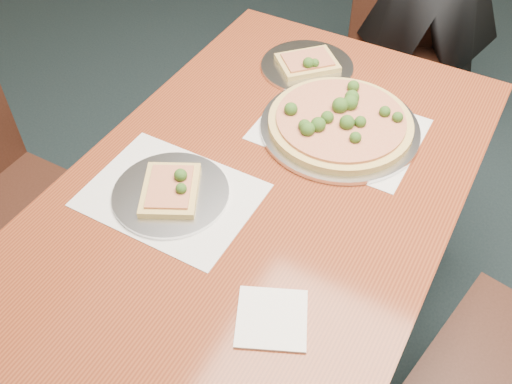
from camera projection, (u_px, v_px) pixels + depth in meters
The scene contains 9 objects.
ground at pixel (360, 362), 1.88m from camera, with size 8.00×8.00×0.00m, color black.
dining_table at pixel (256, 217), 1.44m from camera, with size 0.90×1.50×0.75m.
chair_far at pixel (402, 48), 2.23m from camera, with size 0.54×0.54×0.91m.
placemat_main at pixel (339, 129), 1.53m from camera, with size 0.42×0.32×0.00m, color white.
placemat_near at pixel (171, 195), 1.37m from camera, with size 0.40×0.30×0.00m, color white.
pizza_pan at pixel (340, 123), 1.52m from camera, with size 0.43×0.43×0.07m.
slice_plate_near at pixel (171, 191), 1.36m from camera, with size 0.28×0.28×0.06m.
slice_plate_far at pixel (307, 65), 1.72m from camera, with size 0.28×0.28×0.06m.
napkin at pixel (272, 318), 1.14m from camera, with size 0.14×0.14×0.01m, color white.
Camera 1 is at (0.13, -0.93, 1.75)m, focal length 40.00 mm.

